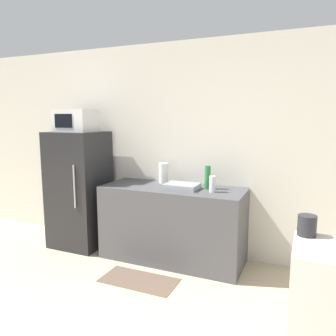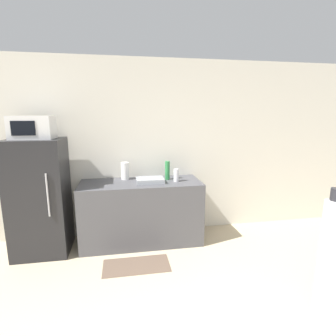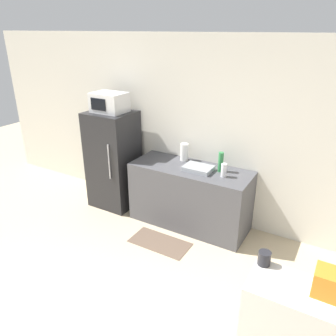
% 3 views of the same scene
% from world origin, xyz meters
% --- Properties ---
extents(wall_back, '(8.00, 0.06, 2.60)m').
position_xyz_m(wall_back, '(0.00, 3.33, 1.30)').
color(wall_back, silver).
rests_on(wall_back, ground_plane).
extents(refrigerator, '(0.68, 0.63, 1.51)m').
position_xyz_m(refrigerator, '(-1.31, 2.92, 0.76)').
color(refrigerator, '#232326').
rests_on(refrigerator, ground_plane).
extents(microwave, '(0.48, 0.37, 0.28)m').
position_xyz_m(microwave, '(-1.31, 2.91, 1.65)').
color(microwave, white).
rests_on(microwave, refrigerator).
extents(counter, '(1.68, 0.65, 0.88)m').
position_xyz_m(counter, '(0.01, 2.97, 0.44)').
color(counter, '#4C4C51').
rests_on(counter, ground_plane).
extents(sink_basin, '(0.38, 0.27, 0.06)m').
position_xyz_m(sink_basin, '(0.13, 2.94, 0.91)').
color(sink_basin, '#9EA3A8').
rests_on(sink_basin, counter).
extents(bottle_tall, '(0.07, 0.07, 0.27)m').
position_xyz_m(bottle_tall, '(0.40, 3.06, 1.02)').
color(bottle_tall, '#2D7F42').
rests_on(bottle_tall, counter).
extents(bottle_short, '(0.07, 0.07, 0.18)m').
position_xyz_m(bottle_short, '(0.50, 2.92, 0.97)').
color(bottle_short, silver).
rests_on(bottle_short, counter).
extents(jar, '(0.09, 0.09, 0.10)m').
position_xyz_m(jar, '(1.46, 1.18, 1.17)').
color(jar, '#232328').
rests_on(jar, shelf_cabinet).
extents(paper_towel_roll, '(0.11, 0.11, 0.25)m').
position_xyz_m(paper_towel_roll, '(-0.20, 3.17, 1.01)').
color(paper_towel_roll, white).
rests_on(paper_towel_roll, counter).
extents(kitchen_rug, '(0.81, 0.40, 0.01)m').
position_xyz_m(kitchen_rug, '(-0.11, 2.34, 0.00)').
color(kitchen_rug, brown).
rests_on(kitchen_rug, ground_plane).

